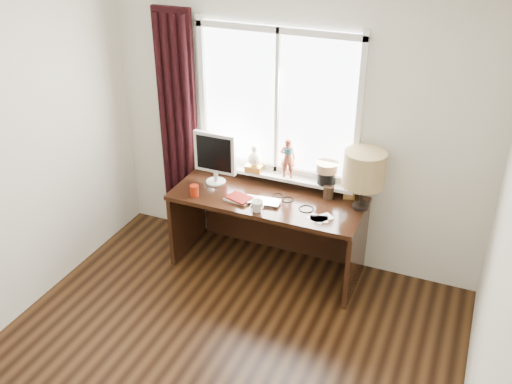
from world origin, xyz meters
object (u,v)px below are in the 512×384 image
at_px(red_cup, 194,191).
at_px(laptop, 261,201).
at_px(desk, 271,215).
at_px(monitor, 215,155).
at_px(table_lamp, 364,170).
at_px(mug, 257,206).

bearing_deg(red_cup, laptop, 10.85).
bearing_deg(red_cup, desk, 28.59).
relative_size(laptop, monitor, 0.71).
distance_m(laptop, red_cup, 0.60).
relative_size(red_cup, desk, 0.06).
xyz_separation_m(laptop, monitor, (-0.53, 0.19, 0.26)).
height_order(red_cup, desk, red_cup).
bearing_deg(table_lamp, desk, -177.74).
bearing_deg(desk, mug, -88.25).
height_order(mug, monitor, monitor).
xyz_separation_m(mug, monitor, (-0.55, 0.33, 0.23)).
relative_size(laptop, desk, 0.20).
xyz_separation_m(mug, red_cup, (-0.61, 0.04, -0.00)).
bearing_deg(table_lamp, red_cup, -165.62).
xyz_separation_m(desk, table_lamp, (0.80, 0.03, 0.61)).
xyz_separation_m(laptop, desk, (0.01, 0.22, -0.26)).
bearing_deg(monitor, laptop, -19.43).
xyz_separation_m(red_cup, monitor, (0.06, 0.30, 0.23)).
bearing_deg(red_cup, monitor, 78.37).
bearing_deg(laptop, monitor, 153.93).
relative_size(mug, red_cup, 1.04).
relative_size(desk, monitor, 3.47).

